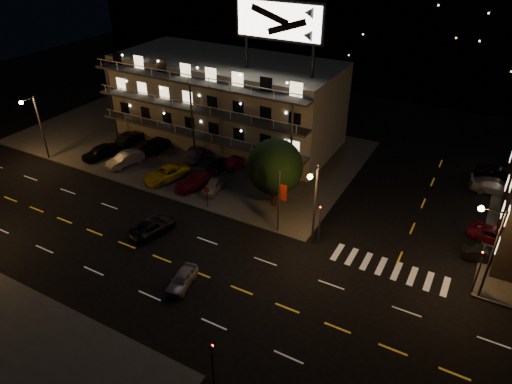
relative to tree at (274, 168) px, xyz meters
The scene contains 29 objects.
ground 13.15m from the tree, 102.57° to the right, with size 140.00×140.00×0.00m, color black.
curb_nw 18.98m from the tree, 154.65° to the left, with size 44.00×24.00×0.15m, color #373634.
motel 17.31m from the tree, 136.98° to the left, with size 28.00×13.80×18.10m.
hill_backdrop 57.79m from the tree, 98.66° to the left, with size 120.00×25.00×24.00m.
streetlight_nw 29.00m from the tree, behind, with size 0.44×1.92×8.00m.
streetlight_nc 7.16m from the tree, 35.59° to the right, with size 0.44×1.92×8.00m.
streetlight_ne 19.81m from the tree, 11.03° to the right, with size 1.92×0.44×8.00m.
signal_nw 7.49m from the tree, 29.68° to the right, with size 0.20×0.27×4.60m.
signal_sw 21.61m from the tree, 72.97° to the right, with size 0.20×0.27×4.60m.
signal_ne 19.72m from the tree, 10.54° to the right, with size 0.27×0.20×4.60m.
banner_north 4.51m from the tree, 57.07° to the right, with size 0.83×0.16×6.40m.
stop_sign 7.22m from the tree, 148.29° to the right, with size 0.91×0.11×2.61m.
tree is the anchor object (origin of this frame).
lot_car_0 23.57m from the tree, behind, with size 1.81×4.49×1.53m, color black.
lot_car_1 19.59m from the tree, behind, with size 1.58×4.52×1.49m, color gray.
lot_car_2 13.36m from the tree, behind, with size 2.43×5.26×1.46m, color yellow.
lot_car_3 9.72m from the tree, behind, with size 2.03×4.98×1.45m, color maroon.
lot_car_4 7.85m from the tree, behind, with size 1.49×3.70×1.26m, color gray.
lot_car_5 23.44m from the tree, 169.22° to the left, with size 1.57×4.51×1.49m, color black.
lot_car_6 19.60m from the tree, 166.28° to the left, with size 2.33×5.05×1.40m, color black.
lot_car_7 14.42m from the tree, 159.64° to the left, with size 2.05×5.05×1.46m, color gray.
lot_car_8 10.33m from the tree, 158.89° to the left, with size 1.65×4.10×1.40m, color black.
lot_car_9 9.99m from the tree, 144.48° to the left, with size 1.36×3.89×1.28m, color maroon.
side_car_0 20.16m from the tree, ahead, with size 1.30×3.74×1.23m, color black.
side_car_1 21.00m from the tree, 12.55° to the left, with size 2.13×4.61×1.28m, color maroon.
side_car_2 24.18m from the tree, 35.55° to the left, with size 2.10×5.17×1.50m, color gray.
side_car_3 26.05m from the tree, 41.69° to the left, with size 1.77×4.40×1.50m, color black.
road_car_east 14.42m from the tree, 94.80° to the right, with size 1.46×3.62×1.23m, color gray.
road_car_west 12.82m from the tree, 129.96° to the right, with size 2.15×4.67×1.30m, color black.
Camera 1 is at (19.89, -22.90, 25.47)m, focal length 32.00 mm.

